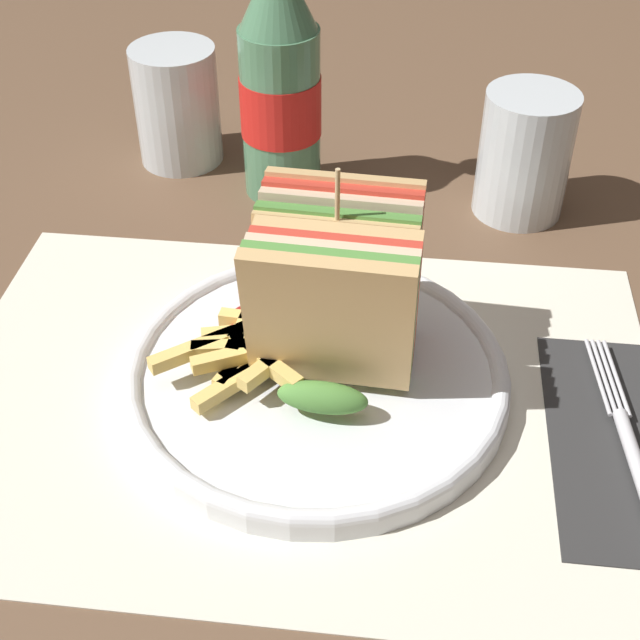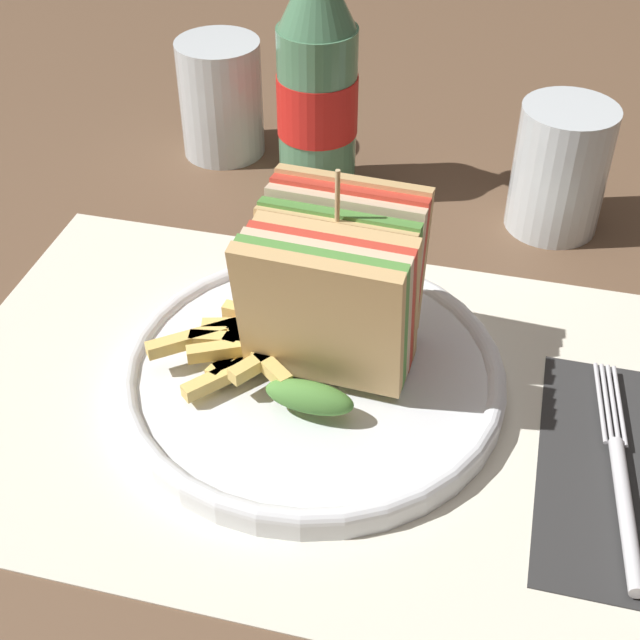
{
  "view_description": "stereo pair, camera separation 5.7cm",
  "coord_description": "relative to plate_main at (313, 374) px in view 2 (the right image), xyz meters",
  "views": [
    {
      "loc": [
        0.06,
        -0.44,
        0.41
      ],
      "look_at": [
        0.01,
        -0.0,
        0.04
      ],
      "focal_mm": 50.0,
      "sensor_mm": 36.0,
      "label": 1
    },
    {
      "loc": [
        0.12,
        -0.43,
        0.41
      ],
      "look_at": [
        0.01,
        -0.0,
        0.04
      ],
      "focal_mm": 50.0,
      "sensor_mm": 36.0,
      "label": 2
    }
  ],
  "objects": [
    {
      "name": "glass_far",
      "position": [
        -0.16,
        0.28,
        0.04
      ],
      "size": [
        0.07,
        0.07,
        0.1
      ],
      "color": "silver",
      "rests_on": "ground_plane"
    },
    {
      "name": "fork",
      "position": [
        0.2,
        -0.05,
        -0.0
      ],
      "size": [
        0.03,
        0.18,
        0.01
      ],
      "rotation": [
        0.0,
        0.0,
        0.1
      ],
      "color": "silver",
      "rests_on": "napkin"
    },
    {
      "name": "glass_near",
      "position": [
        0.14,
        0.23,
        0.04
      ],
      "size": [
        0.07,
        0.07,
        0.1
      ],
      "color": "silver",
      "rests_on": "ground_plane"
    },
    {
      "name": "club_sandwich",
      "position": [
        0.01,
        0.02,
        0.06
      ],
      "size": [
        0.11,
        0.12,
        0.14
      ],
      "color": "tan",
      "rests_on": "plate_main"
    },
    {
      "name": "coke_bottle_near",
      "position": [
        -0.06,
        0.24,
        0.09
      ],
      "size": [
        0.07,
        0.07,
        0.23
      ],
      "color": "#4C7F5B",
      "rests_on": "ground_plane"
    },
    {
      "name": "ground_plane",
      "position": [
        -0.01,
        0.02,
        -0.01
      ],
      "size": [
        4.0,
        4.0,
        0.0
      ],
      "primitive_type": "plane",
      "color": "brown"
    },
    {
      "name": "placemat",
      "position": [
        -0.01,
        -0.01,
        -0.01
      ],
      "size": [
        0.46,
        0.33,
        0.0
      ],
      "color": "silver",
      "rests_on": "ground_plane"
    },
    {
      "name": "ketchup_blob",
      "position": [
        -0.04,
        0.03,
        0.02
      ],
      "size": [
        0.05,
        0.04,
        0.02
      ],
      "color": "maroon",
      "rests_on": "plate_main"
    },
    {
      "name": "plate_main",
      "position": [
        0.0,
        0.0,
        0.0
      ],
      "size": [
        0.25,
        0.25,
        0.02
      ],
      "color": "white",
      "rests_on": "ground_plane"
    },
    {
      "name": "fries_pile",
      "position": [
        -0.04,
        -0.0,
        0.02
      ],
      "size": [
        0.1,
        0.11,
        0.02
      ],
      "color": "#E5C166",
      "rests_on": "plate_main"
    }
  ]
}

